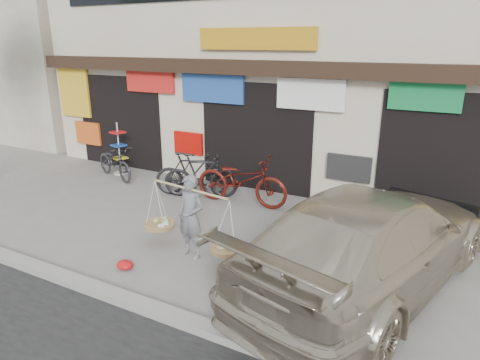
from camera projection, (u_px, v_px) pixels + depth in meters
The scene contains 12 objects.
ground at pixel (175, 241), 8.19m from camera, with size 70.00×70.00×0.00m, color gray.
kerb at pixel (96, 289), 6.50m from camera, with size 70.00×0.25×0.12m, color gray.
shophouse_block at pixel (300, 48), 12.51m from camera, with size 14.00×6.32×7.00m.
neighbor_west at pixel (21, 56), 19.19m from camera, with size 12.00×7.00×6.00m, color #C0B59E.
street_vendor at pixel (191, 220), 7.42m from camera, with size 2.16×0.79×1.49m.
bike_0 at pixel (115, 162), 11.82m from camera, with size 0.62×1.77×0.93m, color #2A2A2F.
bike_1 at pixel (201, 176), 10.35m from camera, with size 0.51×1.81×1.09m, color black.
bike_2 at pixel (241, 180), 9.88m from camera, with size 0.78×2.25×1.18m, color #4E140D.
bike_3 at pixel (192, 174), 10.47m from camera, with size 0.51×1.81×1.09m, color black.
suv at pixel (371, 239), 6.49m from camera, with size 3.50×5.78×1.57m.
display_rack at pixel (119, 153), 12.18m from camera, with size 0.44×0.44×1.49m.
red_bag at pixel (125, 265), 7.17m from camera, with size 0.31×0.25×0.14m, color red.
Camera 1 is at (4.61, -5.96, 3.65)m, focal length 32.00 mm.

